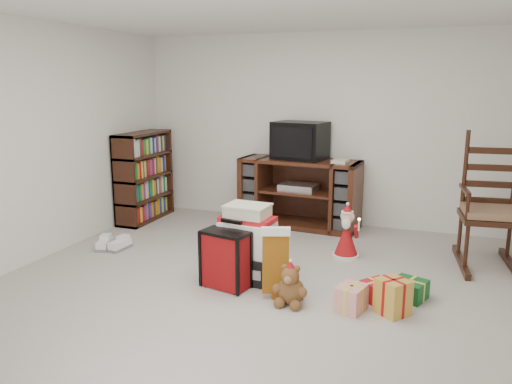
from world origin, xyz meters
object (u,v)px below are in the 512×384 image
Objects in this scene: teddy_bear at (291,287)px; sneaker_pair at (112,245)px; rocking_chair at (490,219)px; tv_stand at (299,193)px; bookshelf at (144,178)px; crt_television at (300,141)px; gift_pile at (248,247)px; mrs_claus_figurine at (237,243)px; gift_cluster at (386,295)px; santa_figurine at (346,237)px; red_suitcase at (226,259)px.

teddy_bear is 0.93× the size of sneaker_pair.
rocking_chair is 4.10m from sneaker_pair.
tv_stand reaches higher than sneaker_pair.
crt_television reaches higher than bookshelf.
sneaker_pair is (-2.32, 0.70, -0.10)m from teddy_bear.
bookshelf is 1.69× the size of gift_pile.
gift_cluster is (1.60, -0.61, -0.09)m from mrs_claus_figurine.
teddy_bear is (-1.65, -1.64, -0.34)m from rocking_chair.
bookshelf is 1.52× the size of gift_cluster.
crt_television is at bearing 113.97° from tv_stand.
bookshelf reaches higher than tv_stand.
mrs_claus_figurine is at bearing -6.04° from sneaker_pair.
rocking_chair is 2.45m from crt_television.
santa_figurine reaches higher than sneaker_pair.
gift_pile is 1.80m from sneaker_pair.
gift_pile is at bearing 170.27° from gift_cluster.
santa_figurine is (0.81, -1.02, -0.22)m from tv_stand.
santa_figurine is at bearing 26.65° from mrs_claus_figurine.
crt_television is at bearing 121.86° from gift_cluster.
mrs_claus_figurine is at bearing 115.28° from red_suitcase.
santa_figurine is 1.18m from mrs_claus_figurine.
bookshelf is at bearing 94.76° from sneaker_pair.
rocking_chair reaches higher than gift_cluster.
bookshelf is 2.19m from crt_television.
red_suitcase is at bearing -28.98° from sneaker_pair.
bookshelf reaches higher than red_suitcase.
red_suitcase is (-2.31, -1.50, -0.22)m from rocking_chair.
sneaker_pair is at bearing -175.63° from mrs_claus_figurine.
bookshelf is at bearing -156.80° from crt_television.
santa_figurine is at bearing 115.44° from gift_cluster.
teddy_bear reaches higher than gift_cluster.
gift_cluster is at bearing 14.63° from teddy_bear.
bookshelf is at bearing 148.48° from mrs_claus_figurine.
rocking_chair is 2.52m from gift_pile.
rocking_chair is 1.81× the size of gift_cluster.
bookshelf reaches higher than mrs_claus_figurine.
sneaker_pair is at bearing 170.93° from gift_cluster.
teddy_bear is at bearing -65.58° from crt_television.
gift_pile is at bearing 82.02° from red_suitcase.
santa_figurine is at bearing 3.75° from sneaker_pair.
teddy_bear is 0.64× the size of mrs_claus_figurine.
red_suitcase is 1.76m from sneaker_pair.
santa_figurine is at bearing 80.08° from teddy_bear.
santa_figurine reaches higher than teddy_bear.
tv_stand is 2.23m from red_suitcase.
crt_television is at bearing 103.78° from teddy_bear.
bookshelf is 3.88m from gift_cluster.
rocking_chair is (4.31, -0.30, -0.09)m from bookshelf.
rocking_chair is 1.72m from gift_cluster.
santa_figurine is at bearing -47.01° from tv_stand.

